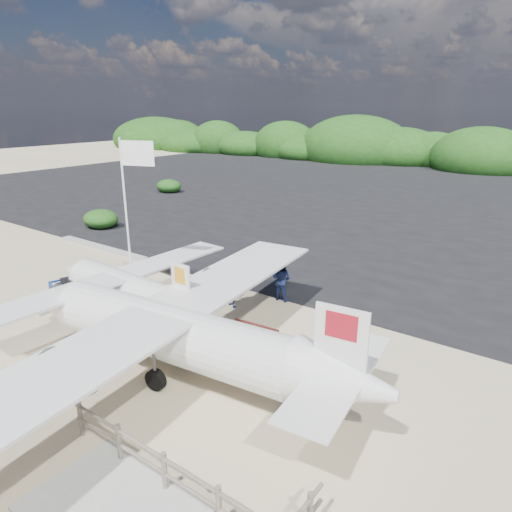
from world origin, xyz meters
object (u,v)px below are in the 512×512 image
at_px(signboard, 256,362).
at_px(crew_a, 232,286).
at_px(crew_b, 281,279).
at_px(aircraft_small, 345,189).
at_px(flagpole, 135,308).
at_px(crew_c, 221,284).
at_px(baggage_cart, 75,310).

distance_m(signboard, crew_a, 4.52).
height_order(crew_b, aircraft_small, crew_b).
relative_size(crew_a, aircraft_small, 0.22).
xyz_separation_m(crew_b, aircraft_small, (-9.66, 26.56, -0.92)).
height_order(flagpole, aircraft_small, flagpole).
distance_m(crew_a, crew_c, 0.76).
bearing_deg(baggage_cart, crew_c, 61.00).
bearing_deg(crew_c, signboard, 137.07).
relative_size(flagpole, signboard, 4.02).
distance_m(baggage_cart, aircraft_small, 32.55).
distance_m(flagpole, crew_a, 4.09).
bearing_deg(flagpole, crew_c, 47.83).
height_order(flagpole, crew_a, flagpole).
xyz_separation_m(signboard, crew_a, (-3.34, 2.92, 0.88)).
height_order(flagpole, crew_c, flagpole).
relative_size(flagpole, crew_b, 3.68).
bearing_deg(crew_a, flagpole, 54.38).
bearing_deg(crew_b, crew_a, 53.21).
distance_m(signboard, aircraft_small, 33.37).
xyz_separation_m(crew_a, crew_c, (-0.72, 0.20, -0.13)).
bearing_deg(aircraft_small, signboard, 112.79).
distance_m(signboard, crew_c, 5.18).
relative_size(baggage_cart, crew_b, 1.32).
height_order(baggage_cart, crew_a, crew_a).
relative_size(signboard, crew_c, 1.13).
bearing_deg(aircraft_small, baggage_cart, 98.29).
bearing_deg(crew_c, crew_b, -147.09).
height_order(crew_a, crew_b, crew_b).
bearing_deg(crew_a, crew_b, -109.27).
bearing_deg(baggage_cart, crew_a, 55.14).
distance_m(crew_a, crew_b, 2.17).
bearing_deg(crew_c, baggage_cart, 39.65).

